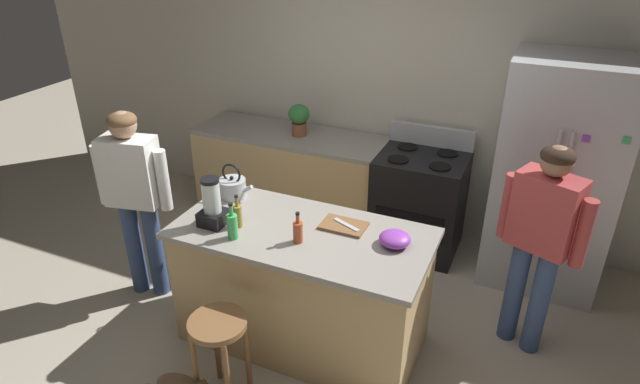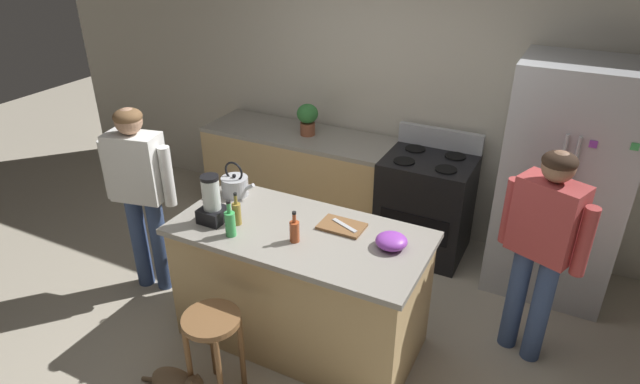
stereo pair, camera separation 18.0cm
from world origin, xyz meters
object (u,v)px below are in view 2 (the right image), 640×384
object	(u,v)px
bottle_cooking_sauce	(295,231)
kitchen_island	(301,286)
bar_stool	(213,334)
mixing_bowl	(391,241)
blender_appliance	(212,203)
person_by_sink_right	(542,239)
chef_knife	(345,225)
tea_kettle	(235,185)
cutting_board	(342,226)
potted_plant	(307,117)
bottle_vinegar	(237,213)
bottle_soda	(230,223)
person_by_island_left	(139,185)
cat	(177,384)
refrigerator	(563,183)
stove_range	(425,205)

from	to	relation	value
bottle_cooking_sauce	kitchen_island	bearing A→B (deg)	105.20
bar_stool	mixing_bowl	size ratio (longest dim) A/B	3.07
kitchen_island	blender_appliance	xyz separation A→B (m)	(-0.58, -0.16, 0.60)
person_by_sink_right	chef_knife	size ratio (longest dim) A/B	7.03
tea_kettle	cutting_board	xyz separation A→B (m)	(0.91, -0.07, -0.07)
potted_plant	bottle_vinegar	xyz separation A→B (m)	(0.35, -1.66, -0.09)
person_by_sink_right	mixing_bowl	distance (m)	0.98
potted_plant	cutting_board	distance (m)	1.72
bottle_soda	chef_knife	size ratio (longest dim) A/B	1.16
kitchen_island	potted_plant	size ratio (longest dim) A/B	5.74
bar_stool	potted_plant	size ratio (longest dim) A/B	2.08
person_by_island_left	chef_knife	size ratio (longest dim) A/B	7.07
mixing_bowl	tea_kettle	bearing A→B (deg)	173.60
person_by_sink_right	bottle_vinegar	size ratio (longest dim) A/B	6.55
potted_plant	tea_kettle	bearing A→B (deg)	-85.95
person_by_sink_right	potted_plant	bearing A→B (deg)	156.57
potted_plant	blender_appliance	size ratio (longest dim) A/B	0.88
bar_stool	cat	distance (m)	0.46
refrigerator	bottle_vinegar	world-z (taller)	refrigerator
kitchen_island	bar_stool	distance (m)	0.74
refrigerator	tea_kettle	size ratio (longest dim) A/B	6.84
refrigerator	cutting_board	bearing A→B (deg)	-133.38
cutting_board	bar_stool	bearing A→B (deg)	-118.25
refrigerator	bottle_vinegar	distance (m)	2.50
refrigerator	stove_range	xyz separation A→B (m)	(-1.06, 0.02, -0.47)
bar_stool	bottle_cooking_sauce	bearing A→B (deg)	65.40
cutting_board	kitchen_island	bearing A→B (deg)	-145.01
person_by_sink_right	blender_appliance	bearing A→B (deg)	-159.88
blender_appliance	bottle_soda	xyz separation A→B (m)	(0.21, -0.09, -0.05)
refrigerator	person_by_island_left	size ratio (longest dim) A/B	1.21
blender_appliance	person_by_island_left	bearing A→B (deg)	169.60
stove_range	bottle_cooking_sauce	world-z (taller)	bottle_cooking_sauce
stove_range	tea_kettle	world-z (taller)	tea_kettle
bar_stool	potted_plant	world-z (taller)	potted_plant
person_by_sink_right	blender_appliance	xyz separation A→B (m)	(-2.03, -0.75, 0.12)
refrigerator	blender_appliance	distance (m)	2.66
bar_stool	tea_kettle	distance (m)	1.15
refrigerator	bottle_vinegar	xyz separation A→B (m)	(-1.91, -1.61, 0.06)
stove_range	person_by_island_left	xyz separation A→B (m)	(-1.83, -1.53, 0.47)
stove_range	mixing_bowl	world-z (taller)	stove_range
blender_appliance	mixing_bowl	distance (m)	1.22
cat	bottle_cooking_sauce	xyz separation A→B (m)	(0.47, 0.73, 0.89)
cat	potted_plant	distance (m)	2.62
kitchen_island	stove_range	bearing A→B (deg)	74.07
mixing_bowl	refrigerator	bearing A→B (deg)	57.88
bottle_cooking_sauce	chef_knife	xyz separation A→B (m)	(0.22, 0.29, -0.06)
kitchen_island	bottle_cooking_sauce	distance (m)	0.55
chef_knife	stove_range	bearing A→B (deg)	105.41
person_by_sink_right	bottle_vinegar	xyz separation A→B (m)	(-1.87, -0.70, 0.06)
refrigerator	bottle_soda	size ratio (longest dim) A/B	7.35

